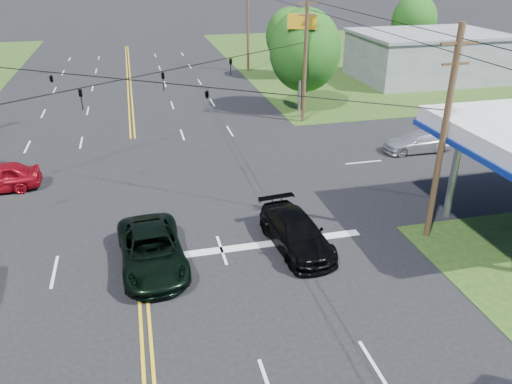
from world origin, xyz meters
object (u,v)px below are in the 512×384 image
object	(u,v)px
retail_ne	(426,57)
pole_ne	(305,57)
pole_right_far	(248,23)
pickup_dkgreen	(152,250)
tree_right_a	(305,51)
suv_black	(296,232)
tree_right_b	(290,36)
pole_se	(443,135)
tree_far_r	(414,21)

from	to	relation	value
retail_ne	pole_ne	bearing A→B (deg)	-147.09
pole_right_far	pickup_dkgreen	world-z (taller)	pole_right_far
tree_right_a	suv_black	bearing A→B (deg)	-109.43
retail_ne	tree_right_a	distance (m)	18.09
pole_ne	suv_black	xyz separation A→B (m)	(-6.23, -17.50, -4.17)
tree_right_b	tree_right_a	bearing A→B (deg)	-101.77
pickup_dkgreen	pole_se	bearing A→B (deg)	-5.58
pole_ne	tree_right_b	bearing A→B (deg)	76.87
tree_right_a	tree_far_r	bearing A→B (deg)	41.99
retail_ne	pole_se	size ratio (longest dim) A/B	1.47
pole_ne	pole_right_far	xyz separation A→B (m)	(0.00, 19.00, 0.25)
tree_right_b	retail_ne	bearing A→B (deg)	-16.50
tree_far_r	retail_ne	bearing A→B (deg)	-111.80
retail_ne	tree_far_r	size ratio (longest dim) A/B	1.83
tree_right_a	tree_right_b	distance (m)	12.27
pickup_dkgreen	suv_black	xyz separation A→B (m)	(6.27, 0.00, -0.03)
pole_se	tree_far_r	world-z (taller)	pole_se
pole_ne	pole_right_far	world-z (taller)	pole_right_far
tree_right_b	suv_black	world-z (taller)	tree_right_b
tree_right_b	tree_far_r	xyz separation A→B (m)	(17.50, 6.00, 0.33)
tree_far_r	suv_black	distance (m)	47.31
tree_far_r	tree_right_a	bearing A→B (deg)	-138.01
pole_right_far	pickup_dkgreen	size ratio (longest dim) A/B	1.79
pole_se	pole_right_far	distance (m)	37.00
pole_right_far	pickup_dkgreen	xyz separation A→B (m)	(-12.50, -36.50, -4.39)
pole_right_far	suv_black	distance (m)	37.29
tree_far_r	pole_ne	bearing A→B (deg)	-135.00
tree_right_a	tree_far_r	distance (m)	26.91
pole_se	pole_ne	distance (m)	18.00
tree_right_a	tree_far_r	world-z (taller)	tree_right_a
tree_right_b	pickup_dkgreen	bearing A→B (deg)	-116.21
pole_se	pole_right_far	world-z (taller)	pole_right_far
pole_right_far	tree_right_b	bearing A→B (deg)	-48.81
retail_ne	tree_right_a	world-z (taller)	tree_right_a
pole_se	tree_right_b	world-z (taller)	pole_se
retail_ne	suv_black	world-z (taller)	retail_ne
pole_ne	tree_right_a	xyz separation A→B (m)	(1.00, 3.00, -0.05)
pole_se	tree_far_r	size ratio (longest dim) A/B	1.25
suv_black	pickup_dkgreen	bearing A→B (deg)	174.10
pickup_dkgreen	tree_right_a	bearing A→B (deg)	53.34
retail_ne	pickup_dkgreen	xyz separation A→B (m)	(-29.50, -28.50, -1.43)
pole_ne	pole_right_far	bearing A→B (deg)	90.00
suv_black	tree_far_r	bearing A→B (deg)	48.83
suv_black	tree_right_a	bearing A→B (deg)	64.67
tree_right_b	pickup_dkgreen	world-z (taller)	tree_right_b
retail_ne	tree_right_a	xyz separation A→B (m)	(-16.00, -8.00, 2.67)
pole_ne	pickup_dkgreen	distance (m)	21.90
tree_right_b	pole_right_far	bearing A→B (deg)	131.19
retail_ne	pickup_dkgreen	world-z (taller)	retail_ne
pickup_dkgreen	suv_black	distance (m)	6.27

